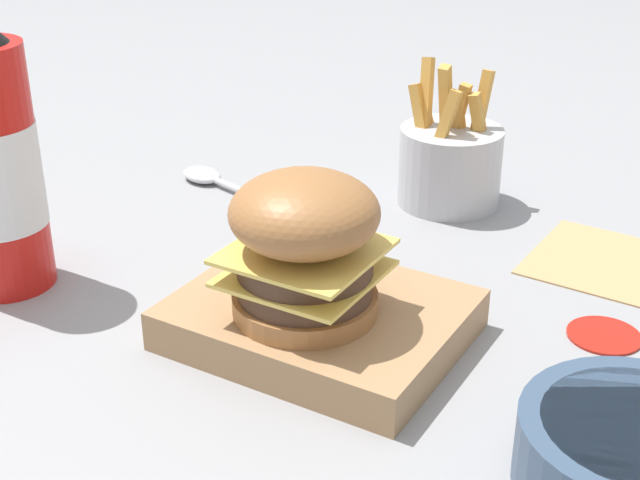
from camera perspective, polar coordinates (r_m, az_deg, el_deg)
ground_plane at (r=0.75m, az=-0.88°, el=-2.44°), size 6.00×6.00×0.00m
serving_board at (r=0.66m, az=0.00°, el=-5.11°), size 0.20×0.16×0.03m
burger at (r=0.61m, az=-0.99°, el=-0.28°), size 0.10×0.10×0.11m
fries_basket at (r=0.89m, az=8.30°, el=4.93°), size 0.10×0.10×0.14m
side_bowl at (r=0.55m, az=19.64°, el=-12.78°), size 0.14×0.14×0.05m
spoon at (r=0.94m, az=-6.96°, el=3.92°), size 0.16×0.06×0.01m
ketchup_puddle at (r=0.70m, az=17.73°, el=-5.77°), size 0.06×0.06×0.00m
parchment_square at (r=0.81m, az=18.00°, el=-1.35°), size 0.13×0.13×0.00m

